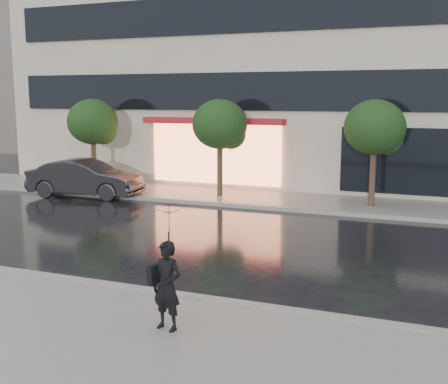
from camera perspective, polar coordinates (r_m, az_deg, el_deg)
The scene contains 11 objects.
ground at distance 12.73m, azimuth -4.95°, elevation -9.05°, with size 120.00×120.00×0.00m, color black.
sidewalk_near at distance 10.11m, azimuth -13.49°, elevation -14.01°, with size 60.00×4.50×0.12m, color slate.
sidewalk_far at distance 22.07m, azimuth 7.05°, elevation -0.90°, with size 60.00×3.50×0.12m, color slate.
curb_near at distance 11.87m, azimuth -7.15°, elevation -10.13°, with size 60.00×0.25×0.14m, color gray.
curb_far at distance 20.41m, azimuth 5.80°, elevation -1.71°, with size 60.00×0.25×0.14m, color gray.
bg_building_left at distance 49.74m, azimuth -20.99°, elevation 11.24°, with size 14.00×10.00×12.00m, color #59544F.
tree_far_west at distance 25.31m, azimuth -13.05°, elevation 6.80°, with size 2.20×2.20×3.99m.
tree_mid_west at distance 22.45m, azimuth -0.26°, elevation 6.71°, with size 2.20×2.20×3.99m.
tree_mid_east at distance 20.96m, azimuth 15.22°, elevation 6.17°, with size 2.20×2.20×3.99m.
parked_car at distance 23.72m, azimuth -13.91°, elevation 1.36°, with size 1.63×4.68×1.54m, color black.
pedestrian_with_umbrella at distance 9.49m, azimuth -5.73°, elevation -5.48°, with size 1.06×1.08×2.23m.
Camera 1 is at (5.45, -10.76, 4.07)m, focal length 45.00 mm.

